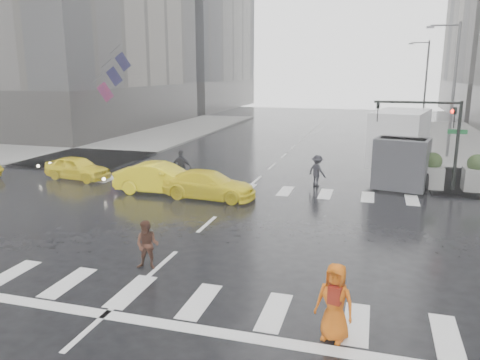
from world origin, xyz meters
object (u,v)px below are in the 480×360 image
(traffic_signal_pole, at_px, (437,127))
(taxi_front, at_px, (77,168))
(pedestrian_brown, at_px, (147,245))
(box_truck, at_px, (400,144))
(taxi_mid, at_px, (161,178))
(pedestrian_orange, at_px, (335,302))

(traffic_signal_pole, bearing_deg, taxi_front, -171.99)
(pedestrian_brown, relative_size, box_truck, 0.22)
(pedestrian_brown, bearing_deg, taxi_front, 125.36)
(taxi_mid, bearing_deg, traffic_signal_pole, -73.35)
(pedestrian_orange, xyz_separation_m, taxi_mid, (-9.32, 10.71, -0.16))
(pedestrian_orange, bearing_deg, traffic_signal_pole, 92.62)
(pedestrian_orange, xyz_separation_m, box_truck, (1.98, 17.26, 1.08))
(taxi_mid, height_order, box_truck, box_truck)
(pedestrian_orange, relative_size, box_truck, 0.26)
(pedestrian_brown, bearing_deg, box_truck, 54.46)
(pedestrian_brown, distance_m, taxi_front, 13.58)
(taxi_front, distance_m, box_truck, 17.89)
(taxi_front, height_order, box_truck, box_truck)
(taxi_front, distance_m, taxi_mid, 6.00)
(pedestrian_orange, distance_m, taxi_mid, 14.19)
(pedestrian_brown, distance_m, box_truck, 16.87)
(traffic_signal_pole, distance_m, taxi_front, 18.96)
(taxi_front, height_order, taxi_mid, taxi_mid)
(pedestrian_orange, bearing_deg, taxi_front, 156.98)
(traffic_signal_pole, distance_m, pedestrian_orange, 15.39)
(pedestrian_brown, height_order, pedestrian_orange, pedestrian_orange)
(taxi_front, relative_size, taxi_mid, 0.84)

